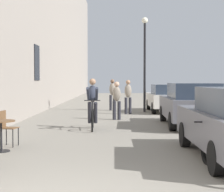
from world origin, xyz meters
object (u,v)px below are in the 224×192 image
cafe_chair_mid_toward_wall (7,126)px  cyclist_on_bicycle (93,105)px  cafe_table_mid (1,129)px  pedestrian_far (112,93)px  street_lamp (145,52)px  parked_car_third (166,98)px  parked_car_second (191,104)px  pedestrian_near (117,98)px  pedestrian_mid (128,95)px  parked_motorcycle (223,151)px

cafe_chair_mid_toward_wall → cyclist_on_bicycle: (1.96, 3.30, 0.29)m
cafe_table_mid → pedestrian_far: pedestrian_far is taller
street_lamp → parked_car_third: (1.12, 0.15, -2.36)m
cafe_chair_mid_toward_wall → parked_car_second: 6.83m
pedestrian_far → cyclist_on_bicycle: bearing=-94.6°
cafe_chair_mid_toward_wall → pedestrian_near: pedestrian_near is taller
street_lamp → pedestrian_mid: bearing=-127.7°
cafe_table_mid → parked_motorcycle: 4.96m
cafe_table_mid → parked_car_third: size_ratio=0.18×
cafe_chair_mid_toward_wall → parked_motorcycle: size_ratio=0.42×
pedestrian_mid → pedestrian_far: bearing=108.7°
parked_motorcycle → cafe_table_mid: bearing=155.5°
pedestrian_mid → pedestrian_far: size_ratio=0.98×
pedestrian_mid → parked_car_third: 2.43m
cafe_table_mid → pedestrian_near: size_ratio=0.45×
parked_car_second → parked_car_third: (-0.05, 6.09, -0.06)m
pedestrian_far → street_lamp: 2.94m
parked_car_second → pedestrian_near: bearing=140.6°
cyclist_on_bicycle → pedestrian_mid: size_ratio=1.05×
pedestrian_near → cafe_chair_mid_toward_wall: bearing=-113.9°
pedestrian_mid → street_lamp: bearing=52.3°
cafe_chair_mid_toward_wall → pedestrian_mid: bearing=69.3°
cafe_chair_mid_toward_wall → pedestrian_far: 11.48m
parked_motorcycle → pedestrian_far: bearing=98.2°
pedestrian_far → street_lamp: size_ratio=0.35×
parked_car_second → cafe_chair_mid_toward_wall: bearing=-142.9°
pedestrian_mid → street_lamp: 2.62m
parked_motorcycle → street_lamp: bearing=91.4°
parked_car_third → parked_motorcycle: size_ratio=1.89×
pedestrian_near → street_lamp: (1.47, 3.76, 2.21)m
cafe_table_mid → pedestrian_far: bearing=78.0°
pedestrian_near → pedestrian_far: (-0.20, 4.88, 0.07)m
cyclist_on_bicycle → pedestrian_near: cyclist_on_bicycle is taller
street_lamp → cafe_table_mid: bearing=-111.3°
pedestrian_mid → pedestrian_far: pedestrian_far is taller
pedestrian_near → pedestrian_far: pedestrian_far is taller
cafe_chair_mid_toward_wall → parked_car_second: parked_car_second is taller
cyclist_on_bicycle → parked_car_second: (3.48, 0.81, -0.01)m
pedestrian_far → parked_car_second: size_ratio=0.39×
parked_car_second → parked_motorcycle: size_ratio=2.05×
pedestrian_near → street_lamp: bearing=68.6°
cafe_table_mid → parked_car_third: parked_car_third is taller
pedestrian_near → pedestrian_mid: bearing=77.6°
pedestrian_near → parked_motorcycle: bearing=-78.8°
cafe_table_mid → pedestrian_near: 7.50m
pedestrian_far → parked_car_second: (2.85, -7.05, -0.16)m
pedestrian_mid → parked_motorcycle: bearing=-84.0°
cafe_table_mid → parked_car_third: bearing=64.0°
cafe_chair_mid_toward_wall → street_lamp: 11.22m
pedestrian_mid → parked_car_second: bearing=-66.5°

